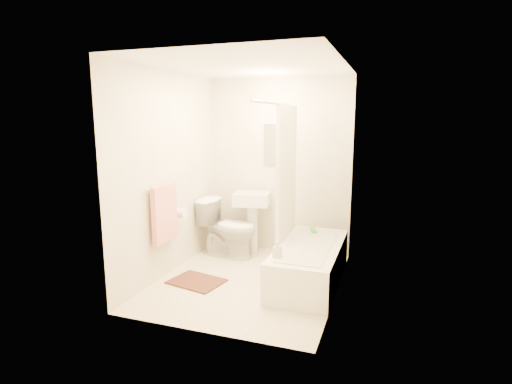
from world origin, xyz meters
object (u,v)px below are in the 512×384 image
(toilet, at_px, (228,228))
(soap_bottle, at_px, (277,249))
(bathtub, at_px, (310,263))
(sink, at_px, (252,220))
(bath_mat, at_px, (197,281))

(toilet, bearing_deg, soap_bottle, -131.16)
(toilet, height_order, bathtub, toilet)
(sink, bearing_deg, soap_bottle, -69.53)
(toilet, distance_m, bath_mat, 1.03)
(soap_bottle, bearing_deg, sink, 120.07)
(bathtub, relative_size, soap_bottle, 8.97)
(sink, distance_m, soap_bottle, 1.44)
(bath_mat, bearing_deg, toilet, 90.47)
(toilet, xyz_separation_m, sink, (0.26, 0.23, 0.08))
(bathtub, height_order, soap_bottle, soap_bottle)
(toilet, distance_m, sink, 0.35)
(toilet, height_order, sink, sink)
(soap_bottle, bearing_deg, bathtub, 64.04)
(bathtub, distance_m, soap_bottle, 0.63)
(toilet, distance_m, soap_bottle, 1.42)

